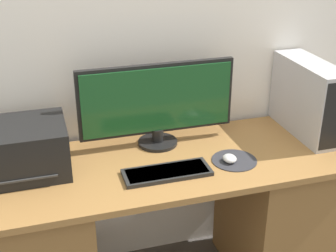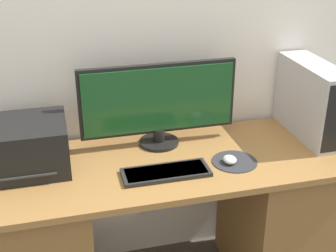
{
  "view_description": "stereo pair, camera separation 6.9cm",
  "coord_description": "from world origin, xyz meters",
  "px_view_note": "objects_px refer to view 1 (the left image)",
  "views": [
    {
      "loc": [
        -0.53,
        -1.47,
        1.83
      ],
      "look_at": [
        0.01,
        0.32,
        0.95
      ],
      "focal_mm": 50.0,
      "sensor_mm": 36.0,
      "label": 1
    },
    {
      "loc": [
        -0.46,
        -1.48,
        1.83
      ],
      "look_at": [
        0.01,
        0.32,
        0.95
      ],
      "focal_mm": 50.0,
      "sensor_mm": 36.0,
      "label": 2
    }
  ],
  "objects_px": {
    "keyboard": "(167,172)",
    "computer_tower": "(308,98)",
    "printer": "(21,149)",
    "mouse": "(230,158)",
    "monitor": "(157,102)"
  },
  "relations": [
    {
      "from": "keyboard",
      "to": "printer",
      "type": "xyz_separation_m",
      "value": [
        -0.59,
        0.21,
        0.1
      ]
    },
    {
      "from": "keyboard",
      "to": "mouse",
      "type": "xyz_separation_m",
      "value": [
        0.3,
        0.02,
        0.01
      ]
    },
    {
      "from": "keyboard",
      "to": "computer_tower",
      "type": "distance_m",
      "value": 0.84
    },
    {
      "from": "computer_tower",
      "to": "printer",
      "type": "relative_size",
      "value": 1.22
    },
    {
      "from": "keyboard",
      "to": "computer_tower",
      "type": "height_order",
      "value": "computer_tower"
    },
    {
      "from": "mouse",
      "to": "computer_tower",
      "type": "relative_size",
      "value": 0.15
    },
    {
      "from": "monitor",
      "to": "keyboard",
      "type": "relative_size",
      "value": 1.96
    },
    {
      "from": "mouse",
      "to": "computer_tower",
      "type": "height_order",
      "value": "computer_tower"
    },
    {
      "from": "keyboard",
      "to": "printer",
      "type": "distance_m",
      "value": 0.63
    },
    {
      "from": "mouse",
      "to": "printer",
      "type": "bearing_deg",
      "value": 168.22
    },
    {
      "from": "keyboard",
      "to": "computer_tower",
      "type": "bearing_deg",
      "value": 14.56
    },
    {
      "from": "monitor",
      "to": "computer_tower",
      "type": "distance_m",
      "value": 0.76
    },
    {
      "from": "mouse",
      "to": "printer",
      "type": "relative_size",
      "value": 0.19
    },
    {
      "from": "computer_tower",
      "to": "printer",
      "type": "distance_m",
      "value": 1.39
    },
    {
      "from": "monitor",
      "to": "printer",
      "type": "xyz_separation_m",
      "value": [
        -0.63,
        -0.09,
        -0.11
      ]
    }
  ]
}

